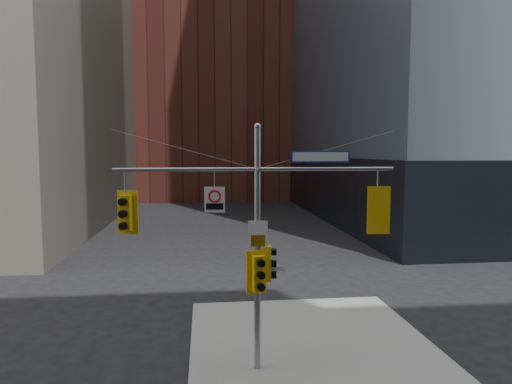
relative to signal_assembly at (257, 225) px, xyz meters
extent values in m
cube|color=gray|center=(2.00, 2.01, -4.34)|extent=(8.00, 8.00, 0.15)
cube|color=black|center=(28.00, 30.01, -1.42)|extent=(36.40, 36.40, 6.00)
cube|color=brown|center=(0.00, 56.01, 9.58)|extent=(26.00, 20.00, 28.00)
cylinder|color=gray|center=(0.00, 0.01, -0.82)|extent=(0.18, 0.18, 7.20)
sphere|color=gray|center=(0.00, 0.01, 2.78)|extent=(0.20, 0.20, 0.20)
cylinder|color=gray|center=(-2.00, 0.01, 1.58)|extent=(4.00, 0.11, 0.11)
cylinder|color=gray|center=(2.00, 0.01, 1.58)|extent=(4.00, 0.11, 0.11)
cylinder|color=gray|center=(0.00, -0.34, 1.58)|extent=(0.10, 0.70, 0.10)
cylinder|color=gray|center=(-2.00, 0.01, 2.13)|extent=(4.00, 0.02, 1.12)
cylinder|color=gray|center=(2.00, 0.01, 2.13)|extent=(4.00, 0.02, 1.12)
cube|color=yellow|center=(-3.68, 0.01, 0.38)|extent=(0.37, 0.29, 1.00)
cube|color=yellow|center=(-3.64, 0.17, 0.38)|extent=(0.58, 0.17, 1.23)
cylinder|color=black|center=(-3.72, -0.18, 0.72)|extent=(0.24, 0.19, 0.21)
cylinder|color=black|center=(-3.70, -0.10, 0.72)|extent=(0.18, 0.06, 0.18)
cylinder|color=black|center=(-3.72, -0.18, 0.38)|extent=(0.24, 0.19, 0.21)
cylinder|color=black|center=(-3.70, -0.10, 0.38)|extent=(0.18, 0.06, 0.18)
cylinder|color=black|center=(-3.72, -0.18, 0.05)|extent=(0.24, 0.19, 0.21)
cylinder|color=#0CE559|center=(-3.70, -0.10, 0.05)|extent=(0.18, 0.06, 0.18)
cube|color=yellow|center=(3.54, 0.01, 0.38)|extent=(0.39, 0.29, 1.13)
cube|color=yellow|center=(3.52, -0.18, 0.38)|extent=(0.67, 0.11, 1.39)
cylinder|color=black|center=(3.56, 0.22, 0.76)|extent=(0.25, 0.20, 0.24)
cylinder|color=black|center=(3.56, 0.14, 0.76)|extent=(0.20, 0.04, 0.20)
cylinder|color=black|center=(3.56, 0.22, 0.38)|extent=(0.25, 0.20, 0.24)
cylinder|color=black|center=(3.56, 0.14, 0.38)|extent=(0.20, 0.04, 0.20)
cylinder|color=black|center=(3.56, 0.22, 0.01)|extent=(0.25, 0.20, 0.24)
cylinder|color=black|center=(3.56, 0.14, 0.01)|extent=(0.20, 0.04, 0.20)
cube|color=yellow|center=(0.28, 0.01, -1.14)|extent=(0.28, 0.36, 1.02)
cylinder|color=black|center=(0.47, -0.02, -0.80)|extent=(0.18, 0.23, 0.21)
cylinder|color=black|center=(0.40, -0.01, -0.80)|extent=(0.04, 0.19, 0.18)
cylinder|color=black|center=(0.47, -0.02, -1.14)|extent=(0.18, 0.23, 0.21)
cylinder|color=black|center=(0.40, -0.01, -1.14)|extent=(0.04, 0.19, 0.18)
cylinder|color=black|center=(0.47, -0.02, -1.48)|extent=(0.18, 0.23, 0.21)
cylinder|color=black|center=(0.40, -0.01, -1.48)|extent=(0.04, 0.19, 0.18)
cube|color=yellow|center=(0.00, -0.27, -1.36)|extent=(0.38, 0.31, 1.02)
cube|color=yellow|center=(-0.04, -0.10, -1.36)|extent=(0.60, 0.18, 1.27)
cylinder|color=black|center=(0.05, -0.46, -1.02)|extent=(0.25, 0.20, 0.21)
cylinder|color=black|center=(0.03, -0.39, -1.02)|extent=(0.18, 0.06, 0.19)
cylinder|color=black|center=(0.05, -0.46, -1.36)|extent=(0.25, 0.20, 0.21)
cylinder|color=black|center=(0.03, -0.39, -1.36)|extent=(0.18, 0.06, 0.19)
cylinder|color=black|center=(0.05, -0.46, -1.70)|extent=(0.25, 0.20, 0.21)
cylinder|color=black|center=(0.03, -0.39, -1.70)|extent=(0.18, 0.06, 0.19)
cube|color=navy|center=(1.82, 0.01, 1.93)|extent=(1.74, 0.08, 0.34)
cube|color=silver|center=(1.82, -0.02, 1.93)|extent=(1.63, 0.05, 0.26)
cube|color=silver|center=(-1.22, -0.01, 0.73)|extent=(0.58, 0.08, 0.73)
torus|color=#B20A0A|center=(-1.22, -0.03, 0.83)|extent=(0.36, 0.08, 0.36)
cube|color=black|center=(-1.22, -0.03, 0.54)|extent=(0.48, 0.05, 0.17)
cube|color=silver|center=(0.00, -0.11, -0.24)|extent=(0.56, 0.07, 0.73)
cube|color=#D88C00|center=(0.00, -0.13, -0.45)|extent=(0.41, 0.04, 0.33)
cube|color=silver|center=(0.45, 0.01, -1.31)|extent=(0.68, 0.05, 0.13)
cube|color=#145926|center=(0.00, 0.46, -1.68)|extent=(0.07, 0.73, 0.15)
camera|label=1|loc=(-1.52, -12.81, 2.06)|focal=32.00mm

